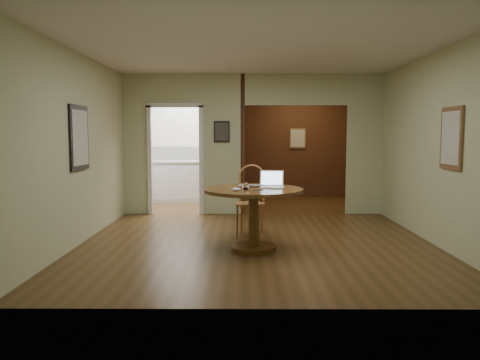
{
  "coord_description": "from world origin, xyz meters",
  "views": [
    {
      "loc": [
        -0.2,
        -6.53,
        1.55
      ],
      "look_at": [
        -0.24,
        -0.2,
        0.93
      ],
      "focal_mm": 35.0,
      "sensor_mm": 36.0,
      "label": 1
    }
  ],
  "objects_px": {
    "closed_laptop": "(252,186)",
    "chair": "(251,196)",
    "dining_table": "(253,204)",
    "open_laptop": "(272,183)"
  },
  "relations": [
    {
      "from": "chair",
      "to": "closed_laptop",
      "type": "relative_size",
      "value": 3.09
    },
    {
      "from": "chair",
      "to": "open_laptop",
      "type": "xyz_separation_m",
      "value": [
        0.28,
        -0.76,
        0.29
      ]
    },
    {
      "from": "chair",
      "to": "open_laptop",
      "type": "bearing_deg",
      "value": -59.72
    },
    {
      "from": "closed_laptop",
      "to": "chair",
      "type": "bearing_deg",
      "value": 84.31
    },
    {
      "from": "dining_table",
      "to": "closed_laptop",
      "type": "relative_size",
      "value": 3.76
    },
    {
      "from": "chair",
      "to": "closed_laptop",
      "type": "distance_m",
      "value": 0.77
    },
    {
      "from": "chair",
      "to": "closed_laptop",
      "type": "height_order",
      "value": "chair"
    },
    {
      "from": "dining_table",
      "to": "chair",
      "type": "xyz_separation_m",
      "value": [
        -0.02,
        0.89,
        -0.01
      ]
    },
    {
      "from": "closed_laptop",
      "to": "dining_table",
      "type": "bearing_deg",
      "value": -88.6
    },
    {
      "from": "dining_table",
      "to": "chair",
      "type": "relative_size",
      "value": 1.22
    }
  ]
}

